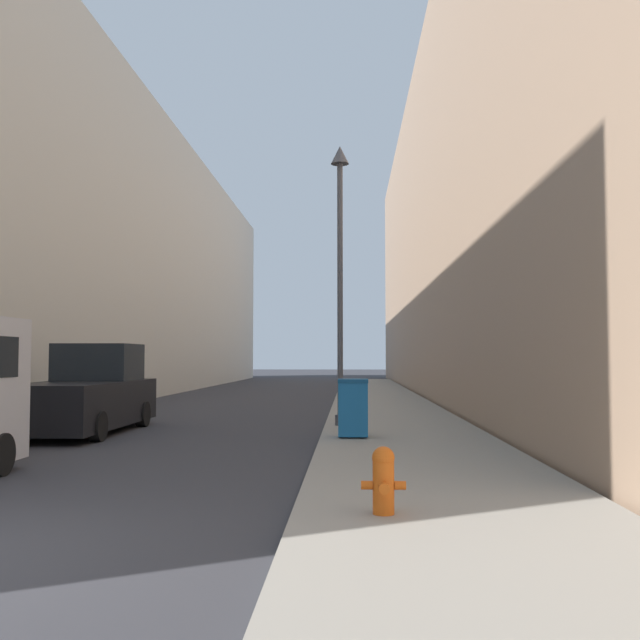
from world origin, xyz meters
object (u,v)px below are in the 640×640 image
Objects in this scene: fire_hydrant at (383,479)px; trash_bin at (353,407)px; lamppost at (340,247)px; pickup_truck at (87,395)px.

fire_hydrant is 0.59× the size of trash_bin.
lamppost is at bearing 93.48° from fire_hydrant.
lamppost reaches higher than pickup_truck.
trash_bin is 4.51m from lamppost.
fire_hydrant is at bearing -87.66° from trash_bin.
trash_bin is 6.58m from pickup_truck.
trash_bin is 0.17× the size of lamppost.
pickup_truck is at bearing -174.82° from lamppost.
trash_bin reaches higher than fire_hydrant.
fire_hydrant is at bearing -86.52° from lamppost.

